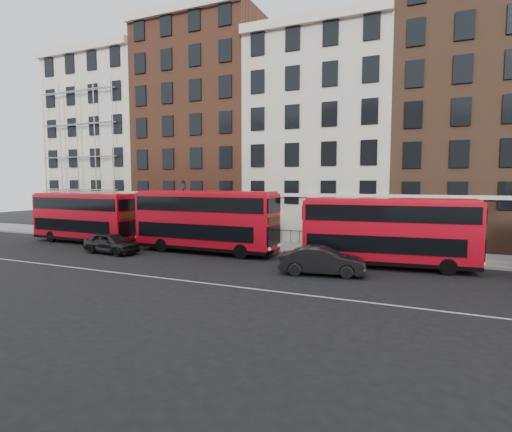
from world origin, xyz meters
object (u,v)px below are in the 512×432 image
at_px(bus_a, 84,216).
at_px(bus_c, 387,231).
at_px(car_rear, 111,243).
at_px(car_front, 322,261).
at_px(bus_b, 205,220).

height_order(bus_a, bus_c, bus_a).
height_order(bus_c, car_rear, bus_c).
bearing_deg(car_front, bus_c, -52.39).
relative_size(bus_a, bus_c, 1.00).
bearing_deg(bus_c, car_front, -138.47).
bearing_deg(bus_b, car_front, -19.21).
xyz_separation_m(bus_a, car_front, (22.16, -3.47, -1.52)).
relative_size(bus_b, car_front, 2.28).
height_order(bus_b, bus_c, bus_b).
bearing_deg(bus_c, car_rear, -176.90).
relative_size(bus_b, car_rear, 2.44).
relative_size(bus_a, car_rear, 2.29).
bearing_deg(bus_c, bus_a, 174.00).
xyz_separation_m(bus_c, car_rear, (-19.30, -3.09, -1.54)).
bearing_deg(bus_a, bus_b, 2.44).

